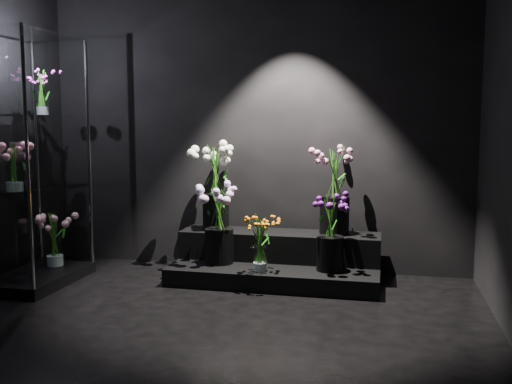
% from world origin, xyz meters
% --- Properties ---
extents(floor, '(4.00, 4.00, 0.00)m').
position_xyz_m(floor, '(0.00, 0.00, 0.00)').
color(floor, black).
rests_on(floor, ground).
extents(wall_back, '(4.00, 0.00, 4.00)m').
position_xyz_m(wall_back, '(0.00, 2.00, 1.40)').
color(wall_back, black).
rests_on(wall_back, floor).
extents(display_riser, '(1.80, 0.80, 0.40)m').
position_xyz_m(display_riser, '(0.29, 1.64, 0.17)').
color(display_riser, black).
rests_on(display_riser, floor).
extents(display_case, '(0.58, 0.96, 2.11)m').
position_xyz_m(display_case, '(-1.69, 1.03, 1.06)').
color(display_case, black).
rests_on(display_case, floor).
extents(bouquet_orange_bells, '(0.29, 0.29, 0.47)m').
position_xyz_m(bouquet_orange_bells, '(0.21, 1.29, 0.40)').
color(bouquet_orange_bells, white).
rests_on(bouquet_orange_bells, display_riser).
extents(bouquet_lilac, '(0.46, 0.46, 0.68)m').
position_xyz_m(bouquet_lilac, '(-0.20, 1.49, 0.53)').
color(bouquet_lilac, black).
rests_on(bouquet_lilac, display_riser).
extents(bouquet_purple, '(0.37, 0.37, 0.65)m').
position_xyz_m(bouquet_purple, '(0.78, 1.45, 0.51)').
color(bouquet_purple, black).
rests_on(bouquet_purple, display_riser).
extents(bouquet_cream_roses, '(0.40, 0.40, 0.78)m').
position_xyz_m(bouquet_cream_roses, '(-0.31, 1.76, 0.86)').
color(bouquet_cream_roses, black).
rests_on(bouquet_cream_roses, display_riser).
extents(bouquet_pink_roses, '(0.41, 0.41, 0.78)m').
position_xyz_m(bouquet_pink_roses, '(0.78, 1.77, 0.83)').
color(bouquet_pink_roses, black).
rests_on(bouquet_pink_roses, display_riser).
extents(bouquet_case_pink, '(0.37, 0.37, 0.39)m').
position_xyz_m(bouquet_case_pink, '(-1.74, 0.83, 1.03)').
color(bouquet_case_pink, white).
rests_on(bouquet_case_pink, display_case).
extents(bouquet_case_magenta, '(0.28, 0.28, 0.38)m').
position_xyz_m(bouquet_case_magenta, '(-1.70, 1.21, 1.64)').
color(bouquet_case_magenta, white).
rests_on(bouquet_case_magenta, display_case).
extents(bouquet_case_base_pink, '(0.42, 0.42, 0.48)m').
position_xyz_m(bouquet_case_base_pink, '(-1.68, 1.27, 0.35)').
color(bouquet_case_base_pink, white).
rests_on(bouquet_case_base_pink, display_case).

